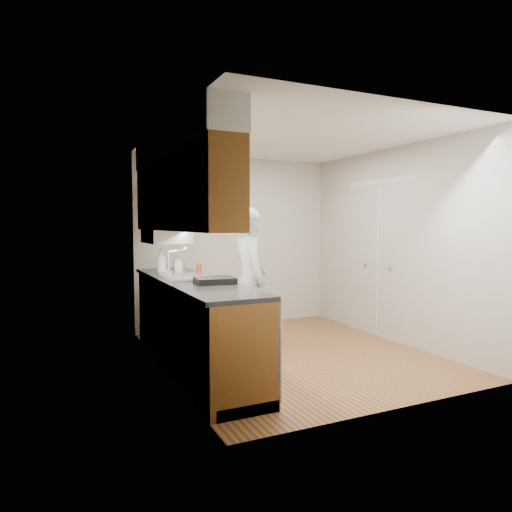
{
  "coord_description": "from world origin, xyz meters",
  "views": [
    {
      "loc": [
        -2.59,
        -4.58,
        1.52
      ],
      "look_at": [
        -0.35,
        0.25,
        1.14
      ],
      "focal_mm": 32.0,
      "sensor_mm": 36.0,
      "label": 1
    }
  ],
  "objects": [
    {
      "name": "upper_cabinets",
      "position": [
        -1.33,
        0.05,
        1.95
      ],
      "size": [
        0.47,
        2.8,
        1.21
      ],
      "color": "brown",
      "rests_on": "wall_left"
    },
    {
      "name": "soap_bottle_a",
      "position": [
        -1.37,
        0.69,
        1.09
      ],
      "size": [
        0.15,
        0.15,
        0.29
      ],
      "primitive_type": "imported",
      "rotation": [
        0.0,
        0.0,
        0.39
      ],
      "color": "silver",
      "rests_on": "counter"
    },
    {
      "name": "floor",
      "position": [
        0.0,
        0.0,
        0.0
      ],
      "size": [
        3.5,
        3.5,
        0.0
      ],
      "primitive_type": "plane",
      "color": "#A36B3D",
      "rests_on": "ground"
    },
    {
      "name": "soap_bottle_b",
      "position": [
        -1.16,
        0.74,
        1.04
      ],
      "size": [
        0.1,
        0.1,
        0.2
      ],
      "primitive_type": "imported",
      "rotation": [
        0.0,
        0.0,
        -0.07
      ],
      "color": "silver",
      "rests_on": "counter"
    },
    {
      "name": "floor_mat",
      "position": [
        -0.46,
        0.19,
        0.01
      ],
      "size": [
        0.66,
        0.87,
        0.01
      ],
      "primitive_type": "cube",
      "rotation": [
        0.0,
        0.0,
        -0.3
      ],
      "color": "slate",
      "rests_on": "floor"
    },
    {
      "name": "counter",
      "position": [
        -1.2,
        -0.0,
        0.49
      ],
      "size": [
        0.64,
        2.8,
        1.3
      ],
      "color": "brown",
      "rests_on": "floor"
    },
    {
      "name": "steel_can",
      "position": [
        -1.09,
        0.78,
        1.0
      ],
      "size": [
        0.09,
        0.09,
        0.12
      ],
      "primitive_type": "cylinder",
      "rotation": [
        0.0,
        0.0,
        -0.35
      ],
      "color": "#A5A5AA",
      "rests_on": "counter"
    },
    {
      "name": "wall_back",
      "position": [
        0.0,
        1.75,
        1.25
      ],
      "size": [
        3.0,
        0.02,
        2.5
      ],
      "primitive_type": "cube",
      "color": "beige",
      "rests_on": "floor"
    },
    {
      "name": "wall_right",
      "position": [
        1.5,
        0.0,
        1.25
      ],
      "size": [
        0.02,
        3.5,
        2.5
      ],
      "primitive_type": "cube",
      "color": "beige",
      "rests_on": "floor"
    },
    {
      "name": "person",
      "position": [
        -0.46,
        0.19,
        0.98
      ],
      "size": [
        0.51,
        0.72,
        1.93
      ],
      "primitive_type": "imported",
      "rotation": [
        0.0,
        0.0,
        1.49
      ],
      "color": "#A4BFC7",
      "rests_on": "floor_mat"
    },
    {
      "name": "dish_rack",
      "position": [
        -1.1,
        -0.4,
        0.97
      ],
      "size": [
        0.41,
        0.36,
        0.06
      ],
      "primitive_type": "cube",
      "rotation": [
        0.0,
        0.0,
        -0.11
      ],
      "color": "black",
      "rests_on": "counter"
    },
    {
      "name": "wall_left",
      "position": [
        -1.5,
        0.0,
        1.25
      ],
      "size": [
        0.02,
        3.5,
        2.5
      ],
      "primitive_type": "cube",
      "color": "beige",
      "rests_on": "floor"
    },
    {
      "name": "soda_can",
      "position": [
        -0.96,
        0.53,
        0.99
      ],
      "size": [
        0.08,
        0.08,
        0.11
      ],
      "primitive_type": "cylinder",
      "rotation": [
        0.0,
        0.0,
        -0.41
      ],
      "color": "#A7311C",
      "rests_on": "counter"
    },
    {
      "name": "ceiling",
      "position": [
        0.0,
        0.0,
        2.5
      ],
      "size": [
        3.5,
        3.5,
        0.0
      ],
      "primitive_type": "plane",
      "rotation": [
        3.14,
        0.0,
        0.0
      ],
      "color": "white",
      "rests_on": "wall_left"
    },
    {
      "name": "closet_door",
      "position": [
        1.49,
        0.3,
        1.02
      ],
      "size": [
        0.02,
        1.22,
        2.05
      ],
      "primitive_type": "cube",
      "color": "white",
      "rests_on": "wall_right"
    }
  ]
}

